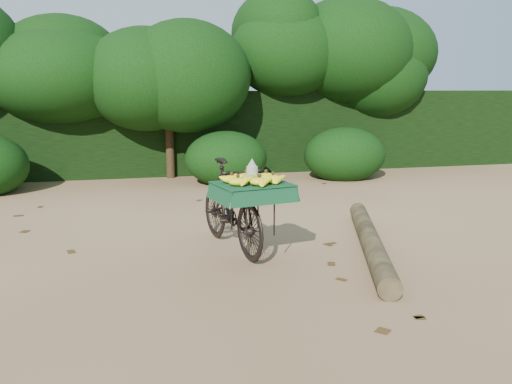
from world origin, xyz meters
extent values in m
plane|color=tan|center=(0.00, 0.00, 0.00)|extent=(80.00, 80.00, 0.00)
imported|color=black|center=(0.72, -0.07, 0.52)|extent=(0.81, 1.80, 1.04)
cube|color=black|center=(0.84, -0.66, 0.86)|extent=(0.46, 0.52, 0.03)
cube|color=#144C28|center=(0.84, -0.66, 0.87)|extent=(0.86, 0.76, 0.01)
ellipsoid|color=olive|center=(0.91, -0.65, 0.93)|extent=(0.10, 0.08, 0.11)
ellipsoid|color=olive|center=(0.79, -0.62, 0.93)|extent=(0.10, 0.08, 0.11)
ellipsoid|color=olive|center=(0.81, -0.72, 0.93)|extent=(0.10, 0.08, 0.11)
cylinder|color=#EAE5C6|center=(0.84, -0.65, 0.98)|extent=(0.12, 0.12, 0.16)
cylinder|color=brown|center=(2.29, -0.50, 0.11)|extent=(1.26, 3.06, 0.23)
cube|color=black|center=(0.00, 6.30, 0.90)|extent=(26.00, 1.80, 1.80)
camera|label=1|loc=(-0.46, -6.08, 1.85)|focal=38.00mm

